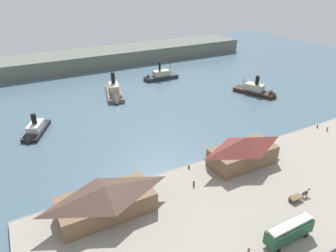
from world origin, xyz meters
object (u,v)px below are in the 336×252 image
(street_tram, at_px, (289,231))
(mooring_post_center_east, at_px, (189,167))
(pedestrian_walking_east, at_px, (249,251))
(ferry_approaching_east, at_px, (158,77))
(horse_cart, at_px, (299,196))
(ferry_shed_central_terminal, at_px, (106,200))
(pedestrian_walking_west, at_px, (194,183))
(pedestrian_near_west_shed, at_px, (327,129))
(ferry_outer_harbor, at_px, (34,132))
(ferry_shed_customs_shed, at_px, (243,151))
(ferry_departing_north, at_px, (259,91))
(mooring_post_center_west, at_px, (317,127))
(ferry_mid_harbor, at_px, (115,94))

(street_tram, relative_size, mooring_post_center_east, 11.72)
(pedestrian_walking_east, height_order, ferry_approaching_east, ferry_approaching_east)
(mooring_post_center_east, bearing_deg, horse_cart, -55.16)
(ferry_shed_central_terminal, xyz_separation_m, pedestrian_walking_west, (21.21, -1.28, -2.73))
(pedestrian_near_west_shed, height_order, ferry_outer_harbor, ferry_outer_harbor)
(ferry_shed_customs_shed, relative_size, ferry_approaching_east, 0.99)
(pedestrian_near_west_shed, xyz_separation_m, ferry_departing_north, (5.98, 37.62, -0.31))
(horse_cart, xyz_separation_m, pedestrian_walking_east, (-20.36, -6.06, -0.12))
(ferry_shed_central_terminal, height_order, mooring_post_center_west, ferry_shed_central_terminal)
(horse_cart, relative_size, ferry_departing_north, 0.30)
(mooring_post_center_east, relative_size, ferry_departing_north, 0.05)
(ferry_outer_harbor, bearing_deg, street_tram, -62.12)
(ferry_shed_customs_shed, height_order, pedestrian_near_west_shed, ferry_shed_customs_shed)
(ferry_shed_central_terminal, height_order, ferry_outer_harbor, ferry_shed_central_terminal)
(ferry_approaching_east, bearing_deg, ferry_shed_customs_shed, -100.23)
(ferry_shed_central_terminal, xyz_separation_m, horse_cart, (39.57, -16.67, -2.54))
(street_tram, distance_m, horse_cart, 13.59)
(ferry_shed_central_terminal, bearing_deg, horse_cart, -22.84)
(pedestrian_walking_west, height_order, pedestrian_near_west_shed, pedestrian_walking_west)
(ferry_shed_customs_shed, height_order, ferry_outer_harbor, ferry_shed_customs_shed)
(ferry_shed_central_terminal, relative_size, pedestrian_walking_west, 12.65)
(pedestrian_walking_west, height_order, mooring_post_center_east, pedestrian_walking_west)
(pedestrian_walking_east, distance_m, ferry_approaching_east, 107.55)
(ferry_shed_customs_shed, height_order, ferry_mid_harbor, ferry_mid_harbor)
(street_tram, bearing_deg, ferry_outer_harbor, 117.88)
(street_tram, distance_m, ferry_outer_harbor, 79.94)
(ferry_shed_customs_shed, distance_m, horse_cart, 17.71)
(street_tram, bearing_deg, ferry_shed_central_terminal, 139.76)
(pedestrian_walking_west, distance_m, pedestrian_walking_east, 21.54)
(street_tram, bearing_deg, mooring_post_center_west, 32.08)
(street_tram, relative_size, pedestrian_walking_west, 6.58)
(mooring_post_center_east, bearing_deg, ferry_shed_customs_shed, -19.74)
(ferry_outer_harbor, bearing_deg, pedestrian_near_west_shed, -27.92)
(ferry_outer_harbor, bearing_deg, ferry_departing_north, -4.48)
(horse_cart, height_order, pedestrian_walking_west, horse_cart)
(ferry_shed_central_terminal, distance_m, ferry_outer_harbor, 47.88)
(ferry_shed_central_terminal, bearing_deg, mooring_post_center_east, 13.03)
(ferry_shed_central_terminal, xyz_separation_m, ferry_outer_harbor, (-9.27, 46.85, -3.37))
(ferry_approaching_east, bearing_deg, pedestrian_walking_east, -107.77)
(mooring_post_center_east, bearing_deg, pedestrian_walking_west, -112.79)
(ferry_shed_central_terminal, height_order, pedestrian_near_west_shed, ferry_shed_central_terminal)
(pedestrian_walking_west, bearing_deg, street_tram, -72.98)
(pedestrian_near_west_shed, relative_size, ferry_mid_harbor, 0.06)
(ferry_shed_central_terminal, xyz_separation_m, mooring_post_center_west, (74.24, 5.15, -3.01))
(ferry_departing_north, bearing_deg, horse_cart, -126.30)
(pedestrian_walking_west, bearing_deg, horse_cart, -39.96)
(street_tram, xyz_separation_m, ferry_mid_harbor, (-2.86, 90.82, -2.19))
(pedestrian_walking_west, relative_size, mooring_post_center_west, 1.78)
(ferry_shed_customs_shed, distance_m, mooring_post_center_east, 14.97)
(ferry_shed_customs_shed, relative_size, pedestrian_walking_west, 11.37)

